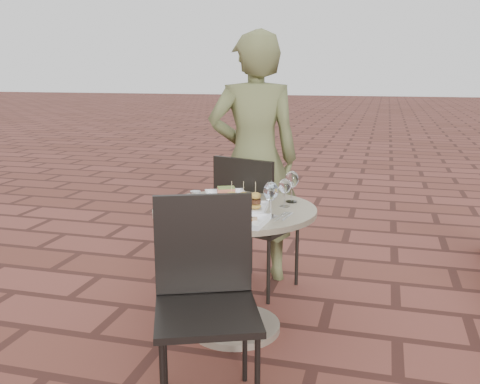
% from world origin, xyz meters
% --- Properties ---
extents(ground, '(60.00, 60.00, 0.00)m').
position_xyz_m(ground, '(0.00, 0.00, 0.00)').
color(ground, brown).
rests_on(ground, ground).
extents(cafe_table, '(0.90, 0.90, 0.73)m').
position_xyz_m(cafe_table, '(-0.07, -0.12, 0.48)').
color(cafe_table, gray).
rests_on(cafe_table, ground).
extents(chair_far, '(0.56, 0.56, 0.93)m').
position_xyz_m(chair_far, '(-0.11, 0.42, 0.55)').
color(chair_far, black).
rests_on(chair_far, ground).
extents(chair_near, '(0.57, 0.57, 0.93)m').
position_xyz_m(chair_near, '(-0.03, -0.78, 0.55)').
color(chair_near, black).
rests_on(chair_near, ground).
extents(diner, '(0.74, 0.61, 1.73)m').
position_xyz_m(diner, '(-0.16, 0.69, 0.87)').
color(diner, brown).
rests_on(diner, ground).
extents(plate_salmon, '(0.31, 0.31, 0.06)m').
position_xyz_m(plate_salmon, '(-0.19, 0.10, 0.75)').
color(plate_salmon, white).
rests_on(plate_salmon, cafe_table).
extents(plate_sliders, '(0.27, 0.27, 0.16)m').
position_xyz_m(plate_sliders, '(-0.01, -0.17, 0.77)').
color(plate_sliders, white).
rests_on(plate_sliders, cafe_table).
extents(plate_tuna, '(0.24, 0.24, 0.03)m').
position_xyz_m(plate_tuna, '(0.05, -0.40, 0.74)').
color(plate_tuna, white).
rests_on(plate_tuna, cafe_table).
extents(wine_glass_right, '(0.08, 0.08, 0.18)m').
position_xyz_m(wine_glass_right, '(0.15, -0.25, 0.86)').
color(wine_glass_right, white).
rests_on(wine_glass_right, cafe_table).
extents(wine_glass_mid, '(0.07, 0.07, 0.16)m').
position_xyz_m(wine_glass_mid, '(0.18, -0.03, 0.84)').
color(wine_glass_mid, white).
rests_on(wine_glass_mid, cafe_table).
extents(wine_glass_far, '(0.08, 0.08, 0.18)m').
position_xyz_m(wine_glass_far, '(0.20, 0.09, 0.86)').
color(wine_glass_far, white).
rests_on(wine_glass_far, cafe_table).
extents(steel_ramekin, '(0.08, 0.08, 0.05)m').
position_xyz_m(steel_ramekin, '(-0.35, 0.02, 0.75)').
color(steel_ramekin, silver).
rests_on(steel_ramekin, cafe_table).
extents(cutlery_set, '(0.13, 0.21, 0.00)m').
position_xyz_m(cutlery_set, '(0.22, -0.24, 0.73)').
color(cutlery_set, silver).
rests_on(cutlery_set, cafe_table).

